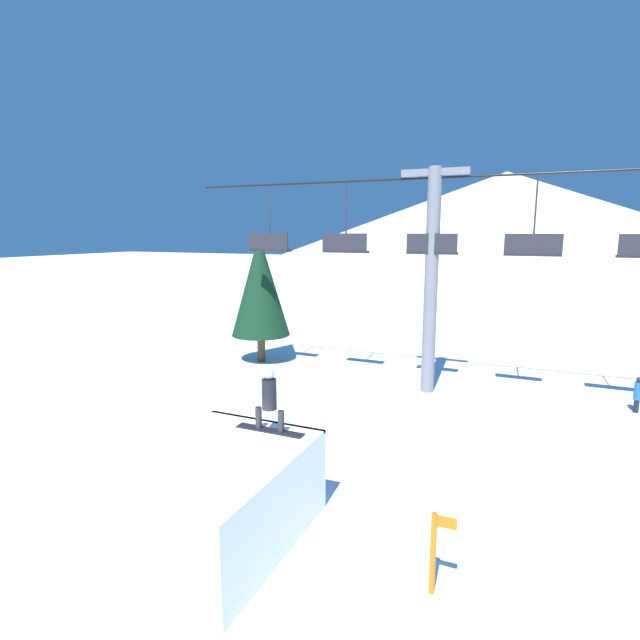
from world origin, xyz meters
The scene contains 8 objects.
ground_plane centered at (0.00, 0.00, 0.00)m, with size 220.00×220.00×0.00m, color white.
mountain_ridge centered at (0.00, 67.97, 7.07)m, with size 77.67×77.67×14.14m.
snow_ramp centered at (-0.37, 0.06, 0.89)m, with size 2.91×3.91×1.78m.
snowboarder centered at (0.03, 1.47, 2.48)m, with size 1.55×0.31×1.39m.
chairlift centered at (1.43, 10.96, 4.82)m, with size 19.66×0.49×8.23m.
pine_tree_near centered at (-6.58, 12.32, 3.55)m, with size 2.67×2.67×5.88m.
trail_marker centered at (3.77, 0.27, 0.78)m, with size 0.41×0.10×1.45m.
distant_skier centered at (8.31, 11.53, 0.67)m, with size 0.24×0.24×1.23m.
Camera 1 is at (5.05, -7.27, 5.96)m, focal length 28.00 mm.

